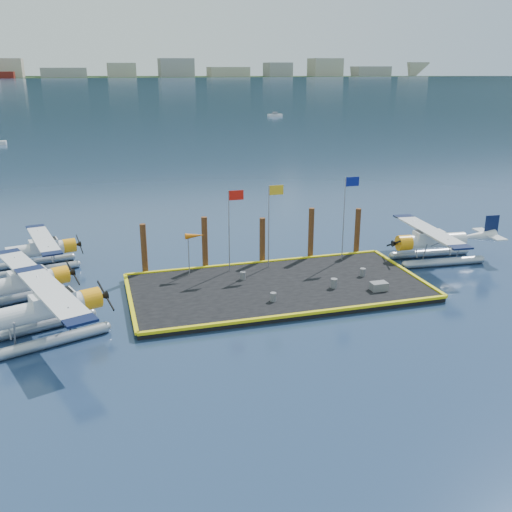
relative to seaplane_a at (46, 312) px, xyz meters
The scene contains 22 objects.
ground 15.25m from the seaplane_a, 12.47° to the left, with size 4000.00×4000.00×0.00m, color navy.
dock 15.23m from the seaplane_a, 12.47° to the left, with size 20.00×10.00×0.40m, color black.
dock_bumpers 15.20m from the seaplane_a, 12.47° to the left, with size 20.25×10.25×0.18m, color yellow, non-canonical shape.
far_backdrop 1759.35m from the seaplane_a, 81.68° to the left, with size 3050.00×2050.00×810.00m.
seaplane_a is the anchor object (origin of this frame).
seaplane_b 5.30m from the seaplane_a, 109.19° to the left, with size 9.00×9.54×3.45m.
seaplane_c 12.67m from the seaplane_a, 95.56° to the left, with size 8.20×8.91×3.16m.
seaplane_d 29.08m from the seaplane_a, 11.50° to the left, with size 9.02×9.94×3.53m.
drum_0 13.77m from the seaplane_a, 21.57° to the left, with size 0.39×0.39×0.55m, color slate.
drum_1 18.44m from the seaplane_a, ahead, with size 0.46×0.46×0.65m, color slate.
drum_2 21.53m from the seaplane_a, ahead, with size 0.41×0.41×0.57m, color slate.
drum_3 13.70m from the seaplane_a, ahead, with size 0.40×0.40×0.57m, color slate.
crate 21.10m from the seaplane_a, ahead, with size 1.10×0.74×0.55m, color slate.
flagpole_red 14.64m from the seaplane_a, 29.48° to the left, with size 1.14×0.08×6.00m.
flagpole_yellow 17.29m from the seaplane_a, 24.52° to the left, with size 1.14×0.08×6.20m.
flagpole_blue 22.85m from the seaplane_a, 18.21° to the left, with size 1.14×0.08×6.50m.
windsock 12.18m from the seaplane_a, 35.88° to the left, with size 1.40×0.44×3.12m.
piling_0 10.73m from the seaplane_a, 53.98° to the left, with size 0.44×0.44×4.00m, color #412712.
piling_1 13.86m from the seaplane_a, 38.75° to the left, with size 0.44×0.44×4.20m, color #412712.
piling_2 17.59m from the seaplane_a, 29.54° to the left, with size 0.44×0.44×3.80m, color #412712.
piling_3 21.17m from the seaplane_a, 24.19° to the left, with size 0.44×0.44×4.30m, color #412712.
piling_4 24.87m from the seaplane_a, 20.41° to the left, with size 0.44×0.44×4.00m, color #412712.
Camera 1 is at (-11.60, -34.82, 14.70)m, focal length 40.00 mm.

